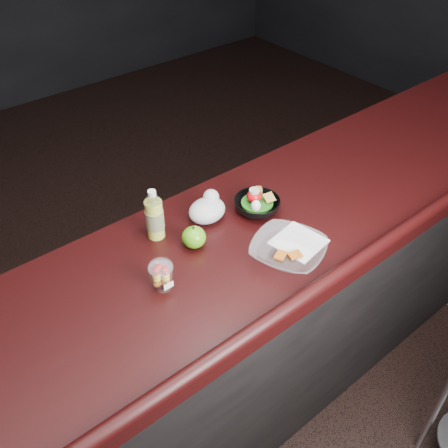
{
  "coord_description": "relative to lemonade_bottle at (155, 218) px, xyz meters",
  "views": [
    {
      "loc": [
        -0.81,
        -0.7,
        2.19
      ],
      "look_at": [
        0.02,
        0.32,
        1.1
      ],
      "focal_mm": 40.0,
      "sensor_mm": 36.0,
      "label": 1
    }
  ],
  "objects": [
    {
      "name": "green_apple",
      "position": [
        0.07,
        -0.13,
        -0.04
      ],
      "size": [
        0.08,
        0.08,
        0.09
      ],
      "color": "#2C8E10",
      "rests_on": "counter"
    },
    {
      "name": "snack_bowl",
      "position": [
        0.37,
        -0.12,
        -0.05
      ],
      "size": [
        0.18,
        0.18,
        0.1
      ],
      "rotation": [
        0.0,
        0.0,
        0.05
      ],
      "color": "black",
      "rests_on": "counter"
    },
    {
      "name": "plastic_bag",
      "position": [
        0.2,
        -0.04,
        -0.04
      ],
      "size": [
        0.14,
        0.12,
        0.11
      ],
      "color": "silver",
      "rests_on": "counter"
    },
    {
      "name": "paper_napkin",
      "position": [
        0.37,
        -0.35,
        -0.08
      ],
      "size": [
        0.18,
        0.18,
        0.0
      ],
      "primitive_type": "cube",
      "rotation": [
        0.0,
        0.0,
        0.16
      ],
      "color": "white",
      "rests_on": "counter"
    },
    {
      "name": "takeout_bowl",
      "position": [
        0.28,
        -0.38,
        -0.05
      ],
      "size": [
        0.32,
        0.32,
        0.06
      ],
      "rotation": [
        0.0,
        0.0,
        0.41
      ],
      "color": "silver",
      "rests_on": "counter"
    },
    {
      "name": "lemonade_bottle",
      "position": [
        0.0,
        0.0,
        0.0
      ],
      "size": [
        0.07,
        0.07,
        0.2
      ],
      "color": "#CCD336",
      "rests_on": "counter"
    },
    {
      "name": "counter",
      "position": [
        0.15,
        -0.2,
        -0.59
      ],
      "size": [
        4.06,
        0.71,
        1.02
      ],
      "color": "black",
      "rests_on": "ground"
    },
    {
      "name": "fruit_cup",
      "position": [
        -0.12,
        -0.22,
        -0.03
      ],
      "size": [
        0.08,
        0.08,
        0.11
      ],
      "color": "white",
      "rests_on": "counter"
    },
    {
      "name": "room_shell",
      "position": [
        0.15,
        -0.5,
        0.73
      ],
      "size": [
        8.0,
        8.0,
        8.0
      ],
      "color": "black",
      "rests_on": "ground"
    }
  ]
}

